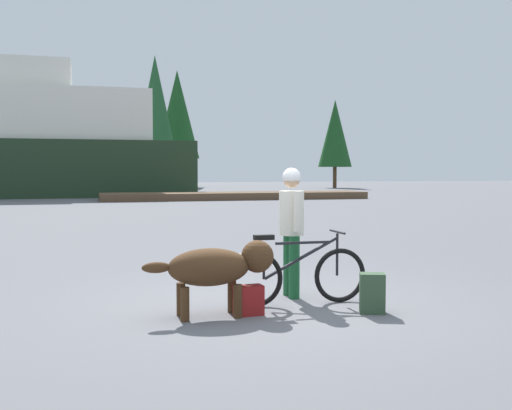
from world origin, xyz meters
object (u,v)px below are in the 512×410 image
at_px(dog, 218,267).
at_px(handbag_pannier, 249,300).
at_px(bicycle, 297,275).
at_px(backpack, 372,293).
at_px(person_cyclist, 291,220).

xyz_separation_m(dog, handbag_pannier, (0.34, -0.05, -0.39)).
relative_size(bicycle, backpack, 3.84).
xyz_separation_m(bicycle, person_cyclist, (0.09, 0.48, 0.62)).
distance_m(dog, backpack, 1.79).
bearing_deg(person_cyclist, dog, -145.62).
bearing_deg(handbag_pannier, bicycle, 26.20).
xyz_separation_m(bicycle, dog, (-1.05, -0.30, 0.18)).
relative_size(bicycle, person_cyclist, 1.05).
xyz_separation_m(person_cyclist, backpack, (0.59, -1.11, -0.76)).
relative_size(dog, handbag_pannier, 4.42).
bearing_deg(person_cyclist, bicycle, -100.31).
bearing_deg(dog, person_cyclist, 34.38).
distance_m(person_cyclist, backpack, 1.47).
bearing_deg(person_cyclist, backpack, -61.77).
bearing_deg(handbag_pannier, dog, 172.06).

